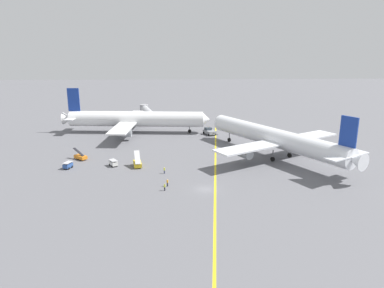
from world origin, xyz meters
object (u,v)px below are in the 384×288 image
airliner_being_pushed (274,138)px  airliner_at_gate_left (135,119)px  ground_crew_wing_walker_right (165,187)px  jet_bridge (147,111)px  ground_crew_ramp_agent_by_cones (164,170)px  gse_baggage_cart_near_cluster (113,163)px  gse_belt_loader_portside (81,157)px  ground_crew_marshaller_foreground (167,183)px  gse_stair_truck_yellow (137,163)px  gse_baggage_cart_trailing (68,165)px  pushback_tug (209,131)px

airliner_being_pushed → airliner_at_gate_left: bearing=142.7°
ground_crew_wing_walker_right → jet_bridge: jet_bridge is taller
ground_crew_ramp_agent_by_cones → ground_crew_wing_walker_right: ground_crew_ramp_agent_by_cones is taller
gse_baggage_cart_near_cluster → airliner_at_gate_left: bearing=87.7°
gse_belt_loader_portside → ground_crew_wing_walker_right: gse_belt_loader_portside is taller
airliner_at_gate_left → ground_crew_marshaller_foreground: size_ratio=31.87×
gse_stair_truck_yellow → gse_baggage_cart_trailing: (-18.22, -0.63, -0.16)m
airliner_being_pushed → ground_crew_marshaller_foreground: size_ratio=29.09×
airliner_being_pushed → gse_belt_loader_portside: bearing=-179.8°
airliner_at_gate_left → gse_baggage_cart_trailing: bearing=-107.7°
gse_stair_truck_yellow → ground_crew_wing_walker_right: 18.75m
gse_belt_loader_portside → gse_stair_truck_yellow: size_ratio=0.94×
ground_crew_marshaller_foreground → jet_bridge: bearing=97.8°
gse_baggage_cart_trailing → ground_crew_marshaller_foreground: size_ratio=1.76×
airliner_being_pushed → ground_crew_ramp_agent_by_cones: bearing=-157.3°
gse_stair_truck_yellow → gse_belt_loader_portside: bearing=157.0°
pushback_tug → ground_crew_marshaller_foreground: pushback_tug is taller
airliner_being_pushed → pushback_tug: airliner_being_pushed is taller
gse_belt_loader_portside → ground_crew_marshaller_foreground: gse_belt_loader_portside is taller
gse_belt_loader_portside → jet_bridge: bearing=75.3°
gse_belt_loader_portside → ground_crew_marshaller_foreground: 33.31m
gse_baggage_cart_near_cluster → ground_crew_wing_walker_right: (14.35, -17.84, 0.02)m
ground_crew_ramp_agent_by_cones → ground_crew_wing_walker_right: (0.43, -11.30, -0.00)m
gse_belt_loader_portside → ground_crew_ramp_agent_by_cones: size_ratio=2.70×
airliner_being_pushed → ground_crew_ramp_agent_by_cones: 34.47m
ground_crew_ramp_agent_by_cones → ground_crew_marshaller_foreground: ground_crew_marshaller_foreground is taller
airliner_being_pushed → ground_crew_marshaller_foreground: (-30.52, -21.89, -4.76)m
airliner_being_pushed → jet_bridge: 69.29m
airliner_at_gate_left → ground_crew_wing_walker_right: 59.44m
airliner_being_pushed → gse_baggage_cart_trailing: (-57.08, -8.03, -4.81)m
airliner_at_gate_left → airliner_being_pushed: (43.83, -33.45, 0.57)m
pushback_tug → gse_baggage_cart_near_cluster: size_ratio=2.58×
ground_crew_wing_walker_right → gse_stair_truck_yellow: bearing=114.6°
gse_belt_loader_portside → ground_crew_ramp_agent_by_cones: gse_belt_loader_portside is taller
gse_belt_loader_portside → gse_baggage_cart_trailing: (-1.28, -7.83, 0.04)m
gse_baggage_cart_trailing → gse_baggage_cart_near_cluster: bearing=6.9°
jet_bridge → ground_crew_marshaller_foreground: bearing=-82.2°
airliner_at_gate_left → gse_baggage_cart_trailing: size_ratio=18.06×
pushback_tug → airliner_being_pushed: bearing=-60.6°
airliner_being_pushed → ground_crew_marshaller_foreground: airliner_being_pushed is taller
ground_crew_ramp_agent_by_cones → gse_baggage_cart_near_cluster: bearing=154.8°
gse_baggage_cart_near_cluster → ground_crew_ramp_agent_by_cones: gse_baggage_cart_near_cluster is taller
gse_belt_loader_portside → ground_crew_wing_walker_right: (24.74, -24.26, 0.05)m
airliner_at_gate_left → ground_crew_marshaller_foreground: 57.07m
airliner_being_pushed → ground_crew_wing_walker_right: airliner_being_pushed is taller
ground_crew_ramp_agent_by_cones → ground_crew_wing_walker_right: size_ratio=1.00×
pushback_tug → gse_belt_loader_portside: 49.03m
pushback_tug → gse_baggage_cart_trailing: size_ratio=2.63×
gse_baggage_cart_trailing → ground_crew_marshaller_foreground: ground_crew_marshaller_foreground is taller
gse_belt_loader_portside → airliner_at_gate_left: bearing=70.4°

